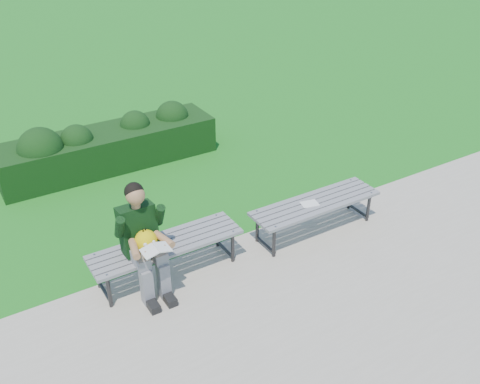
% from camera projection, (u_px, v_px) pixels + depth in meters
% --- Properties ---
extents(ground, '(80.00, 80.00, 0.00)m').
position_uv_depth(ground, '(214.00, 246.00, 6.91)').
color(ground, '#307022').
rests_on(ground, ground).
extents(walkway, '(30.00, 3.50, 0.02)m').
position_uv_depth(walkway, '(294.00, 329.00, 5.61)').
color(walkway, '#BFB5A2').
rests_on(walkway, ground).
extents(hedge, '(3.51, 0.89, 0.92)m').
position_uv_depth(hedge, '(105.00, 145.00, 8.65)').
color(hedge, '#143A14').
rests_on(hedge, ground).
extents(bench_left, '(1.80, 0.50, 0.46)m').
position_uv_depth(bench_left, '(166.00, 247.00, 6.19)').
color(bench_left, gray).
rests_on(bench_left, walkway).
extents(bench_right, '(1.80, 0.50, 0.46)m').
position_uv_depth(bench_right, '(315.00, 205.00, 6.97)').
color(bench_right, gray).
rests_on(bench_right, walkway).
extents(seated_boy, '(0.56, 0.76, 1.31)m').
position_uv_depth(seated_boy, '(143.00, 237.00, 5.83)').
color(seated_boy, slate).
rests_on(seated_boy, walkway).
extents(paper_sheet, '(0.25, 0.21, 0.01)m').
position_uv_depth(paper_sheet, '(310.00, 204.00, 6.90)').
color(paper_sheet, white).
rests_on(paper_sheet, bench_right).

